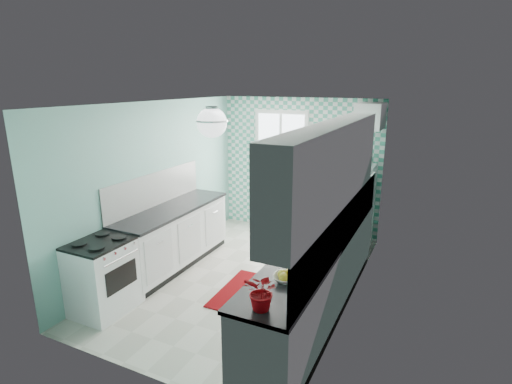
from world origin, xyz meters
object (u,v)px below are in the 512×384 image
at_px(stove, 104,275).
at_px(sink, 337,222).
at_px(fridge, 352,208).
at_px(ceiling_light, 212,122).
at_px(potted_plant, 263,292).
at_px(microwave, 355,157).
at_px(fruit_bowl, 287,278).

xyz_separation_m(stove, sink, (2.40, 1.88, 0.46)).
bearing_deg(fridge, ceiling_light, -109.99).
height_order(ceiling_light, stove, ceiling_light).
bearing_deg(potted_plant, ceiling_light, 134.47).
bearing_deg(potted_plant, sink, 89.90).
bearing_deg(fridge, stove, -121.99).
distance_m(ceiling_light, potted_plant, 2.10).
relative_size(ceiling_light, microwave, 0.72).
bearing_deg(fridge, fruit_bowl, -85.08).
distance_m(stove, fruit_bowl, 2.45).
bearing_deg(ceiling_light, sink, 44.85).
bearing_deg(fridge, potted_plant, -85.30).
bearing_deg(microwave, stove, 53.79).
height_order(sink, potted_plant, sink).
distance_m(fruit_bowl, potted_plant, 0.56).
xyz_separation_m(fridge, sink, (0.09, -1.38, 0.21)).
height_order(sink, microwave, microwave).
height_order(fridge, microwave, microwave).
relative_size(fridge, potted_plant, 4.41).
bearing_deg(ceiling_light, fridge, 66.68).
distance_m(ceiling_light, microwave, 2.90).
xyz_separation_m(stove, fruit_bowl, (2.40, 0.00, 0.50)).
distance_m(sink, potted_plant, 2.43).
height_order(fruit_bowl, potted_plant, potted_plant).
distance_m(stove, sink, 3.09).
relative_size(stove, sink, 1.69).
relative_size(ceiling_light, sink, 0.66).
xyz_separation_m(ceiling_light, potted_plant, (1.20, -1.22, -1.22)).
xyz_separation_m(stove, potted_plant, (2.40, -0.54, 0.63)).
relative_size(fridge, fruit_bowl, 5.70).
bearing_deg(sink, microwave, 94.20).
distance_m(ceiling_light, fridge, 3.23).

